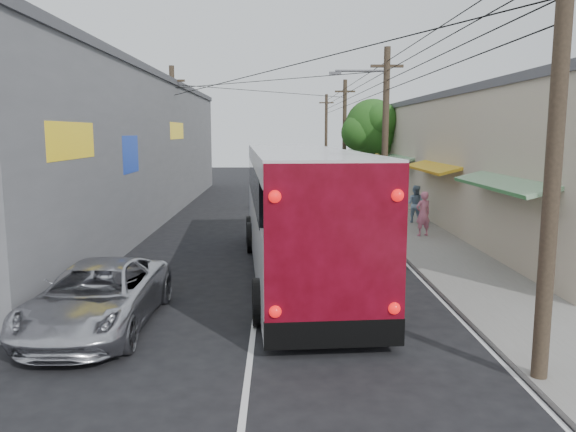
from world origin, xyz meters
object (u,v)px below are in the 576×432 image
at_px(parked_car_mid, 348,199).
at_px(parked_suv, 350,213).
at_px(jeepney, 97,297).
at_px(parked_car_far, 322,182).
at_px(coach_bus, 298,210).
at_px(pedestrian_far, 415,204).
at_px(pedestrian_near, 423,214).

bearing_deg(parked_car_mid, parked_suv, -98.28).
bearing_deg(jeepney, parked_car_far, 76.78).
bearing_deg(coach_bus, parked_car_far, 79.84).
distance_m(parked_car_mid, pedestrian_far, 5.91).
xyz_separation_m(parked_car_far, pedestrian_near, (2.83, -18.46, 0.30)).
relative_size(parked_car_mid, pedestrian_far, 2.14).
bearing_deg(jeepney, pedestrian_far, 53.95).
height_order(coach_bus, parked_car_far, coach_bus).
bearing_deg(coach_bus, jeepney, -137.50).
xyz_separation_m(parked_suv, pedestrian_far, (3.27, 0.92, 0.28)).
relative_size(coach_bus, jeepney, 2.59).
xyz_separation_m(coach_bus, parked_car_mid, (3.41, 14.54, -1.37)).
distance_m(jeepney, parked_suv, 15.22).
relative_size(coach_bus, parked_car_mid, 3.58).
relative_size(parked_car_far, pedestrian_far, 2.57).
distance_m(parked_car_mid, parked_car_far, 9.67).
distance_m(parked_suv, pedestrian_near, 3.79).
bearing_deg(pedestrian_near, parked_suv, -61.80).
relative_size(jeepney, parked_suv, 1.05).
height_order(jeepney, parked_car_far, parked_car_far).
xyz_separation_m(coach_bus, parked_suv, (2.68, 8.30, -1.29)).
bearing_deg(parked_car_far, parked_car_mid, -77.56).
distance_m(coach_bus, jeepney, 6.99).
height_order(jeepney, parked_suv, jeepney).
relative_size(parked_suv, parked_car_far, 1.09).
relative_size(parked_car_mid, parked_car_far, 0.83).
xyz_separation_m(coach_bus, jeepney, (-4.73, -4.99, -1.29)).
bearing_deg(pedestrian_far, parked_suv, 47.58).
relative_size(jeepney, pedestrian_far, 2.96).
xyz_separation_m(coach_bus, pedestrian_far, (5.95, 9.22, -1.01)).
bearing_deg(parked_suv, coach_bus, -112.40).
bearing_deg(parked_car_far, pedestrian_far, -69.69).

